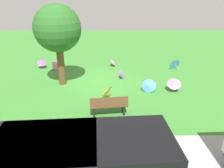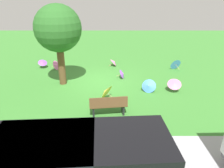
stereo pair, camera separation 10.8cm
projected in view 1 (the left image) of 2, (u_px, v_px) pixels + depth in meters
ground at (96, 81)px, 12.66m from camera, size 40.00×40.00×0.00m
van_dark at (76, 159)px, 5.38m from camera, size 4.71×2.38×1.53m
park_bench at (109, 106)px, 8.90m from camera, size 1.65×0.68×0.90m
shade_tree at (58, 29)px, 11.10m from camera, size 2.53×2.53×4.43m
parasol_pink_0 at (56, 65)px, 14.50m from camera, size 0.70×0.75×0.66m
parasol_pink_1 at (174, 83)px, 11.18m from camera, size 0.85×0.81×0.69m
parasol_yellow_0 at (106, 92)px, 10.33m from camera, size 0.89×0.99×0.80m
parasol_purple_2 at (42, 62)px, 14.79m from camera, size 0.84×0.83×0.62m
parasol_purple_3 at (122, 74)px, 13.02m from camera, size 0.60×0.64×0.58m
parasol_blue_0 at (174, 64)px, 14.62m from camera, size 0.86×0.84×0.76m
parasol_blue_2 at (149, 86)px, 11.16m from camera, size 0.88×0.85×0.70m
parasol_pink_3 at (113, 62)px, 15.29m from camera, size 0.66×0.70×0.60m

